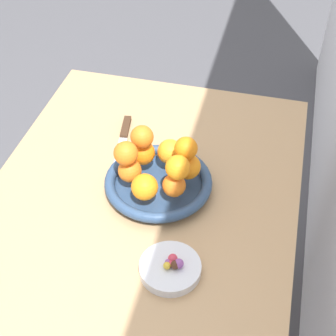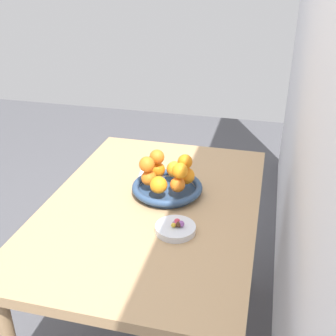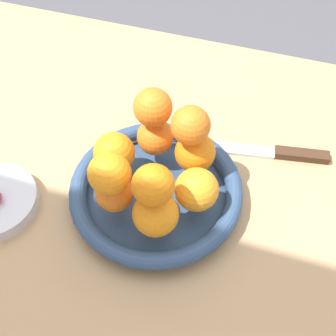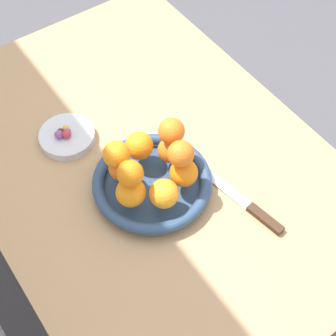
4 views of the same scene
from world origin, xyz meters
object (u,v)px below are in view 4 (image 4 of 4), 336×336
(orange_5, at_px, (121,168))
(candy_ball_1, at_px, (67,134))
(candy_ball_0, at_px, (68,131))
(fruit_bowl, at_px, (152,183))
(candy_ball_5, at_px, (61,132))
(orange_4, at_px, (139,146))
(orange_7, at_px, (181,154))
(candy_ball_3, at_px, (66,128))
(orange_2, at_px, (184,173))
(orange_0, at_px, (131,192))
(orange_8, at_px, (130,174))
(orange_9, at_px, (171,131))
(candy_ball_2, at_px, (65,132))
(dining_table, at_px, (146,178))
(candy_dish, at_px, (67,137))
(candy_ball_4, at_px, (59,134))
(orange_1, at_px, (164,194))
(orange_3, at_px, (170,150))
(orange_6, at_px, (116,154))
(knife, at_px, (243,202))

(orange_5, relative_size, candy_ball_1, 2.65)
(candy_ball_0, xyz_separation_m, candy_ball_1, (-0.01, 0.01, 0.00))
(fruit_bowl, xyz_separation_m, candy_ball_5, (0.24, 0.10, 0.01))
(orange_4, height_order, orange_7, orange_7)
(fruit_bowl, distance_m, candy_ball_3, 0.26)
(orange_2, height_order, candy_ball_5, orange_2)
(orange_0, height_order, candy_ball_5, orange_0)
(candy_ball_0, bearing_deg, orange_8, -175.42)
(orange_4, height_order, orange_5, orange_4)
(orange_9, relative_size, candy_ball_2, 3.81)
(candy_ball_1, xyz_separation_m, candy_ball_2, (0.01, -0.00, -0.00))
(dining_table, distance_m, candy_dish, 0.22)
(dining_table, height_order, orange_4, orange_4)
(orange_2, bearing_deg, candy_ball_4, 29.42)
(orange_1, height_order, orange_2, orange_1)
(orange_8, bearing_deg, candy_ball_1, 6.46)
(candy_ball_5, bearing_deg, orange_5, -165.77)
(orange_4, relative_size, candy_ball_3, 3.90)
(orange_5, xyz_separation_m, candy_ball_5, (0.19, 0.05, -0.04))
(dining_table, bearing_deg, orange_7, -173.99)
(dining_table, distance_m, orange_3, 0.17)
(orange_6, bearing_deg, orange_4, -68.86)
(candy_ball_0, bearing_deg, orange_2, -154.20)
(fruit_bowl, distance_m, candy_ball_1, 0.24)
(orange_7, height_order, knife, orange_7)
(orange_8, height_order, candy_ball_5, orange_8)
(orange_8, distance_m, candy_ball_2, 0.27)
(candy_ball_5, bearing_deg, orange_1, -164.20)
(candy_ball_0, bearing_deg, knife, -149.55)
(fruit_bowl, xyz_separation_m, knife, (-0.15, -0.14, -0.02))
(orange_7, xyz_separation_m, orange_9, (0.06, -0.02, -0.00))
(dining_table, bearing_deg, orange_5, 115.55)
(orange_6, bearing_deg, orange_0, 170.96)
(fruit_bowl, relative_size, candy_dish, 2.00)
(candy_ball_5, xyz_separation_m, knife, (-0.38, -0.24, -0.03))
(orange_9, distance_m, candy_ball_4, 0.29)
(orange_6, relative_size, candy_ball_4, 2.69)
(orange_1, xyz_separation_m, candy_ball_2, (0.30, 0.08, -0.04))
(orange_3, height_order, orange_8, orange_8)
(dining_table, relative_size, orange_3, 19.18)
(fruit_bowl, height_order, knife, fruit_bowl)
(orange_8, bearing_deg, orange_4, -40.87)
(orange_5, bearing_deg, candy_ball_2, 11.59)
(orange_0, bearing_deg, candy_ball_5, 6.83)
(orange_3, distance_m, candy_ball_0, 0.26)
(orange_0, height_order, candy_ball_2, orange_0)
(orange_8, bearing_deg, candy_ball_2, 5.88)
(candy_ball_0, distance_m, candy_ball_3, 0.01)
(candy_ball_2, relative_size, candy_ball_4, 0.71)
(orange_4, relative_size, knife, 0.24)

